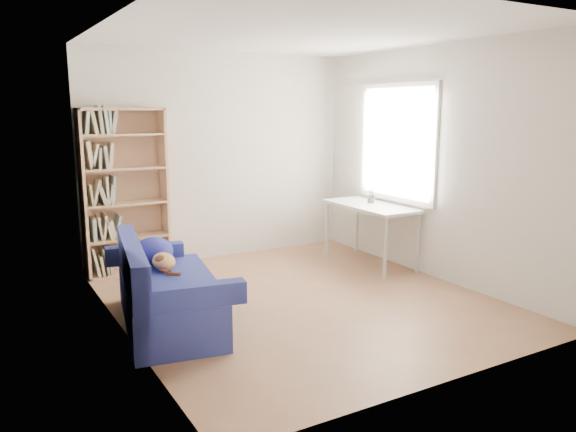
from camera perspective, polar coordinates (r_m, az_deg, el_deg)
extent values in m
plane|color=#8F5F41|center=(5.75, 1.26, -8.51)|extent=(4.00, 4.00, 0.00)
cube|color=silver|center=(7.23, -6.96, 5.99)|extent=(3.50, 0.04, 2.60)
cube|color=silver|center=(3.90, 16.72, 1.42)|extent=(3.50, 0.04, 2.60)
cube|color=silver|center=(4.79, -16.91, 3.11)|extent=(0.04, 4.00, 2.60)
cube|color=silver|center=(6.53, 14.62, 5.19)|extent=(0.04, 4.00, 2.60)
cube|color=white|center=(5.46, 1.38, 18.15)|extent=(3.50, 4.00, 0.04)
cube|color=white|center=(6.95, 11.20, 7.32)|extent=(0.01, 1.20, 1.30)
cube|color=navy|center=(5.18, -11.97, -8.64)|extent=(1.02, 1.70, 0.40)
cube|color=navy|center=(4.98, -15.51, -4.83)|extent=(0.41, 1.60, 0.39)
cube|color=navy|center=(5.76, -14.34, -3.73)|extent=(0.77, 0.27, 0.18)
cube|color=navy|center=(4.43, -9.16, -7.97)|extent=(0.77, 0.27, 0.18)
cube|color=navy|center=(5.12, -11.85, -6.31)|extent=(0.98, 1.58, 0.04)
ellipsoid|color=#3134A0|center=(5.62, -13.46, -3.52)|extent=(0.37, 0.41, 0.28)
ellipsoid|color=#AD5C13|center=(5.33, -12.51, -4.54)|extent=(0.26, 0.40, 0.15)
ellipsoid|color=silver|center=(5.45, -12.30, -4.38)|extent=(0.14, 0.18, 0.09)
ellipsoid|color=#3B1C10|center=(5.27, -12.65, -4.31)|extent=(0.15, 0.20, 0.07)
sphere|color=#AD5C13|center=(5.57, -13.19, -3.50)|extent=(0.13, 0.13, 0.13)
cone|color=#AD5C13|center=(5.58, -13.48, -2.82)|extent=(0.06, 0.06, 0.07)
cone|color=#AD5C13|center=(5.52, -13.30, -2.96)|extent=(0.06, 0.06, 0.07)
cylinder|color=green|center=(5.51, -13.02, -3.84)|extent=(0.11, 0.05, 0.11)
cylinder|color=#3B1C10|center=(5.13, -11.95, -5.47)|extent=(0.07, 0.15, 0.05)
cube|color=tan|center=(6.63, -20.12, 1.97)|extent=(0.03, 0.30, 1.92)
cube|color=tan|center=(6.84, -12.45, 2.65)|extent=(0.03, 0.30, 1.92)
cube|color=tan|center=(6.65, -16.66, 10.38)|extent=(0.96, 0.30, 0.03)
cube|color=tan|center=(6.92, -15.81, -5.42)|extent=(0.96, 0.30, 0.03)
cube|color=tan|center=(6.85, -16.51, 2.47)|extent=(0.96, 0.02, 1.92)
cube|color=silver|center=(6.94, 8.39, 0.99)|extent=(0.59, 1.28, 0.04)
cylinder|color=silver|center=(7.61, 7.01, -0.97)|extent=(0.04, 0.04, 0.71)
cylinder|color=silver|center=(6.73, 13.03, -2.74)|extent=(0.04, 0.04, 0.71)
cylinder|color=silver|center=(7.33, 3.98, -1.36)|extent=(0.04, 0.04, 0.71)
cylinder|color=silver|center=(6.42, 9.84, -3.28)|extent=(0.04, 0.04, 0.71)
cylinder|color=white|center=(7.08, 8.43, 1.77)|extent=(0.09, 0.09, 0.10)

